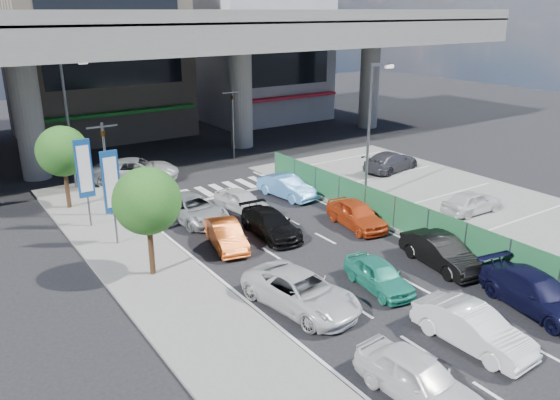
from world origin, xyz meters
TOP-DOWN VIEW (x-y plane):
  - ground at (0.00, 0.00)m, footprint 120.00×120.00m
  - parking_lot at (11.00, 2.00)m, footprint 12.00×28.00m
  - sidewalk_left at (-7.00, 4.00)m, footprint 4.00×30.00m
  - fence_run at (5.30, 1.00)m, footprint 0.16×22.00m
  - expressway at (0.00, 22.00)m, footprint 64.00×14.00m
  - building_center at (0.00, 32.97)m, footprint 14.00×10.90m
  - building_east at (16.00, 31.97)m, footprint 12.00×10.90m
  - traffic_light_left at (-6.20, 12.00)m, footprint 1.60×1.24m
  - traffic_light_right at (5.50, 19.00)m, footprint 1.60×1.24m
  - street_lamp_right at (7.17, 6.00)m, footprint 1.65×0.22m
  - street_lamp_left at (-6.33, 18.00)m, footprint 1.65×0.22m
  - signboard_near at (-7.20, 7.99)m, footprint 0.80×0.14m
  - signboard_far at (-7.60, 10.99)m, footprint 0.80×0.14m
  - tree_near at (-7.00, 4.00)m, footprint 2.80×2.80m
  - tree_far at (-7.80, 14.50)m, footprint 2.80×2.80m
  - van_white_back_left at (-3.56, -7.70)m, footprint 1.93×4.16m
  - hatch_white_back_mid at (-0.05, -6.91)m, footprint 1.63×4.24m
  - minivan_navy_back at (3.94, -6.75)m, footprint 2.74×5.02m
  - sedan_white_mid_left at (-3.33, -1.66)m, footprint 3.03×5.26m
  - taxi_teal_mid at (0.17, -2.21)m, footprint 1.94×3.75m
  - hatch_black_mid_right at (3.86, -2.29)m, footprint 2.08×4.36m
  - taxi_orange_left at (-2.96, 4.88)m, footprint 2.13×3.94m
  - sedan_black_mid at (-0.41, 4.88)m, footprint 2.08×4.43m
  - taxi_orange_right at (3.93, 3.34)m, footprint 2.18×4.24m
  - wagon_silver_front_left at (-2.75, 8.96)m, footprint 2.78×5.06m
  - sedan_white_front_mid at (0.15, 8.71)m, footprint 2.16×3.85m
  - kei_truck_front_right at (3.62, 9.27)m, footprint 2.00×4.19m
  - crossing_wagon_silver at (-2.74, 17.49)m, footprint 6.09×4.47m
  - parked_sedan_white at (10.49, 1.18)m, footprint 3.78×1.65m
  - parked_sedan_dgrey at (12.82, 9.72)m, footprint 4.92×2.61m
  - traffic_cone at (5.60, 4.98)m, footprint 0.45×0.45m

SIDE VIEW (x-z plane):
  - ground at x=0.00m, z-range 0.00..0.00m
  - parking_lot at x=11.00m, z-range 0.00..0.06m
  - sidewalk_left at x=-7.00m, z-range 0.00..0.12m
  - traffic_cone at x=5.60m, z-range 0.06..0.80m
  - taxi_teal_mid at x=0.17m, z-range 0.00..1.22m
  - taxi_orange_left at x=-2.96m, z-range 0.00..1.23m
  - sedan_white_front_mid at x=0.15m, z-range 0.00..1.24m
  - sedan_black_mid at x=-0.41m, z-range 0.00..1.25m
  - kei_truck_front_right at x=3.62m, z-range 0.00..1.33m
  - wagon_silver_front_left at x=-2.75m, z-range 0.00..1.34m
  - sedan_white_mid_left at x=-3.33m, z-range 0.00..1.38m
  - van_white_back_left at x=-3.56m, z-range 0.00..1.38m
  - hatch_white_back_mid at x=-0.05m, z-range 0.00..1.38m
  - minivan_navy_back at x=3.94m, z-range 0.00..1.38m
  - hatch_black_mid_right at x=3.86m, z-range 0.00..1.38m
  - taxi_orange_right at x=3.93m, z-range 0.00..1.38m
  - parked_sedan_white at x=10.49m, z-range 0.06..1.33m
  - parked_sedan_dgrey at x=12.82m, z-range 0.06..1.42m
  - crossing_wagon_silver at x=-2.74m, z-range 0.00..1.54m
  - fence_run at x=5.30m, z-range 0.00..1.80m
  - signboard_near at x=-7.20m, z-range 0.71..5.41m
  - signboard_far at x=-7.60m, z-range 0.71..5.41m
  - tree_near at x=-7.00m, z-range 0.99..5.79m
  - tree_far at x=-7.80m, z-range 0.99..5.79m
  - traffic_light_left at x=-6.20m, z-range 1.34..6.54m
  - traffic_light_right at x=5.50m, z-range 1.34..6.54m
  - street_lamp_right at x=7.17m, z-range 0.77..8.77m
  - street_lamp_left at x=-6.33m, z-range 0.77..8.77m
  - building_east at x=16.00m, z-range -0.01..11.99m
  - building_center at x=0.00m, z-range -0.01..14.99m
  - expressway at x=0.00m, z-range 3.39..14.14m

